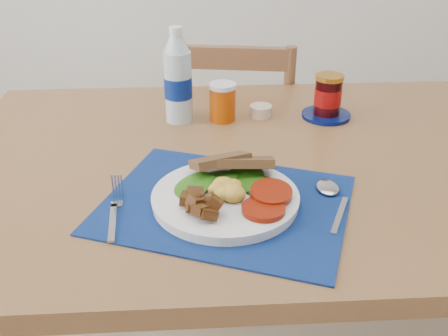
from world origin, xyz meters
name	(u,v)px	position (x,y,z in m)	size (l,w,h in m)	color
table	(277,189)	(0.00, 0.20, 0.67)	(1.40, 0.90, 0.75)	brown
chair_far	(236,133)	(-0.04, 0.79, 0.54)	(0.44, 0.43, 1.04)	#56311F
placemat	(225,204)	(-0.13, 0.01, 0.75)	(0.43, 0.34, 0.00)	black
breakfast_plate	(223,195)	(-0.13, 0.00, 0.77)	(0.26, 0.26, 0.06)	silver
fork	(115,211)	(-0.32, -0.01, 0.76)	(0.02, 0.16, 0.00)	#B2B5BA
spoon	(331,196)	(0.07, 0.02, 0.76)	(0.06, 0.18, 0.01)	#B2B5BA
water_bottle	(178,81)	(-0.21, 0.40, 0.85)	(0.07, 0.07, 0.23)	#ADBFCC
juice_glass	(223,103)	(-0.11, 0.40, 0.79)	(0.06, 0.06, 0.09)	#A83C04
ramekin	(261,111)	(-0.01, 0.42, 0.76)	(0.06, 0.06, 0.03)	beige
jam_on_saucer	(328,99)	(0.15, 0.40, 0.80)	(0.12, 0.12, 0.11)	#040F47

